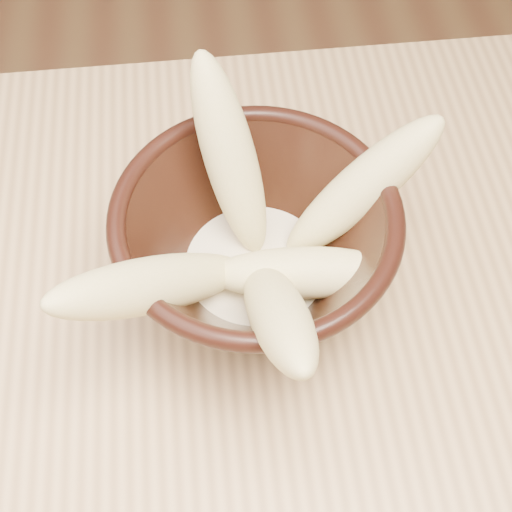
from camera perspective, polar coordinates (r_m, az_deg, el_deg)
The scene contains 7 objects.
bowl at distance 0.49m, azimuth -0.00°, elevation 0.57°, with size 0.19×0.19×0.10m.
milk_puddle at distance 0.51m, azimuth 0.00°, elevation -1.03°, with size 0.11×0.11×0.01m, color beige.
banana_upright at distance 0.48m, azimuth -2.08°, elevation 7.86°, with size 0.04×0.04×0.15m, color #DED383.
banana_left at distance 0.44m, azimuth -7.98°, elevation -2.25°, with size 0.04×0.04×0.17m, color #DED383.
banana_right at distance 0.49m, azimuth 8.42°, elevation 5.35°, with size 0.04×0.04×0.14m, color #DED383.
banana_across at distance 0.48m, azimuth 3.71°, elevation -1.35°, with size 0.04×0.04×0.12m, color #DED383.
banana_front at distance 0.43m, azimuth 1.73°, elevation -4.60°, with size 0.04×0.04×0.16m, color #DED383.
Camera 1 is at (0.16, -0.13, 1.22)m, focal length 50.00 mm.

